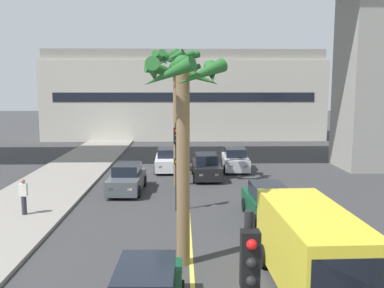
{
  "coord_description": "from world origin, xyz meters",
  "views": [
    {
      "loc": [
        -0.31,
        1.88,
        5.76
      ],
      "look_at": [
        0.0,
        14.0,
        4.13
      ],
      "focal_mm": 38.5,
      "sensor_mm": 36.0,
      "label": 1
    }
  ],
  "objects": [
    {
      "name": "palm_tree_mid_median",
      "position": [
        0.06,
        36.9,
        6.22
      ],
      "size": [
        2.6,
        2.76,
        7.92
      ],
      "color": "brown",
      "rests_on": "ground"
    },
    {
      "name": "traffic_light_median_far",
      "position": [
        -0.56,
        20.76,
        2.71
      ],
      "size": [
        0.24,
        0.37,
        4.2
      ],
      "color": "black",
      "rests_on": "ground"
    },
    {
      "name": "pier_building_backdrop",
      "position": [
        0.0,
        50.5,
        4.93
      ],
      "size": [
        31.37,
        8.04,
        9.99
      ],
      "color": "beige",
      "rests_on": "ground"
    },
    {
      "name": "car_queue_fifth",
      "position": [
        -1.29,
        30.65,
        0.72
      ],
      "size": [
        1.89,
        4.13,
        1.56
      ],
      "color": "white",
      "rests_on": "ground"
    },
    {
      "name": "lane_stripe_center",
      "position": [
        0.0,
        24.0,
        0.0
      ],
      "size": [
        0.14,
        56.0,
        0.01
      ],
      "primitive_type": "cube",
      "color": "#DBCC4C",
      "rests_on": "ground"
    },
    {
      "name": "car_queue_fourth",
      "position": [
        3.53,
        19.46,
        0.72
      ],
      "size": [
        1.95,
        4.16,
        1.56
      ],
      "color": "#0C4728",
      "rests_on": "ground"
    },
    {
      "name": "palm_tree_far_median",
      "position": [
        -0.62,
        25.89,
        6.71
      ],
      "size": [
        2.84,
        2.91,
        8.04
      ],
      "color": "brown",
      "rests_on": "ground"
    },
    {
      "name": "pedestrian_mid_block",
      "position": [
        -7.39,
        19.97,
        1.0
      ],
      "size": [
        0.34,
        0.22,
        1.62
      ],
      "color": "#2D2D38",
      "rests_on": "sidewalk_left"
    },
    {
      "name": "delivery_van",
      "position": [
        3.35,
        12.97,
        1.29
      ],
      "size": [
        2.26,
        5.3,
        2.36
      ],
      "color": "yellow",
      "rests_on": "ground"
    },
    {
      "name": "palm_tree_near_median",
      "position": [
        -0.26,
        14.9,
        5.2
      ],
      "size": [
        2.77,
        2.87,
        6.8
      ],
      "color": "brown",
      "rests_on": "ground"
    },
    {
      "name": "car_queue_sixth",
      "position": [
        -3.39,
        24.62,
        0.72
      ],
      "size": [
        1.95,
        4.16,
        1.56
      ],
      "color": "#4C5156",
      "rests_on": "ground"
    },
    {
      "name": "car_queue_second",
      "position": [
        1.29,
        28.05,
        0.72
      ],
      "size": [
        1.87,
        4.12,
        1.56
      ],
      "color": "black",
      "rests_on": "ground"
    },
    {
      "name": "car_queue_third",
      "position": [
        3.51,
        30.67,
        0.72
      ],
      "size": [
        1.94,
        4.16,
        1.56
      ],
      "color": "#B7BABF",
      "rests_on": "ground"
    }
  ]
}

